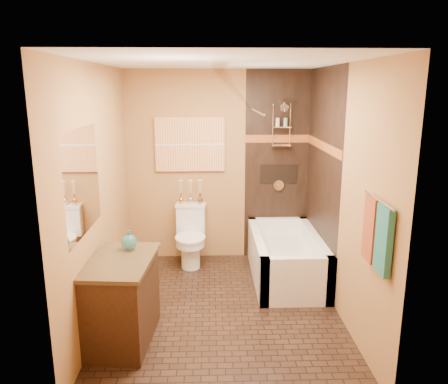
{
  "coord_description": "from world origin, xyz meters",
  "views": [
    {
      "loc": [
        -0.12,
        -4.17,
        2.28
      ],
      "look_at": [
        0.04,
        0.4,
        1.17
      ],
      "focal_mm": 35.0,
      "sensor_mm": 36.0,
      "label": 1
    }
  ],
  "objects_px": {
    "sunset_painting": "(190,144)",
    "vanity": "(122,300)",
    "bathtub": "(286,261)",
    "toilet": "(191,236)"
  },
  "relations": [
    {
      "from": "sunset_painting",
      "to": "vanity",
      "type": "distance_m",
      "value": 2.38
    },
    {
      "from": "sunset_painting",
      "to": "vanity",
      "type": "height_order",
      "value": "sunset_painting"
    },
    {
      "from": "bathtub",
      "to": "toilet",
      "type": "height_order",
      "value": "toilet"
    },
    {
      "from": "bathtub",
      "to": "toilet",
      "type": "bearing_deg",
      "value": 158.33
    },
    {
      "from": "sunset_painting",
      "to": "vanity",
      "type": "bearing_deg",
      "value": -105.41
    },
    {
      "from": "bathtub",
      "to": "sunset_painting",
      "type": "bearing_deg",
      "value": 148.23
    },
    {
      "from": "toilet",
      "to": "vanity",
      "type": "distance_m",
      "value": 1.84
    },
    {
      "from": "sunset_painting",
      "to": "toilet",
      "type": "height_order",
      "value": "sunset_painting"
    },
    {
      "from": "bathtub",
      "to": "vanity",
      "type": "height_order",
      "value": "vanity"
    },
    {
      "from": "sunset_painting",
      "to": "bathtub",
      "type": "distance_m",
      "value": 1.91
    }
  ]
}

